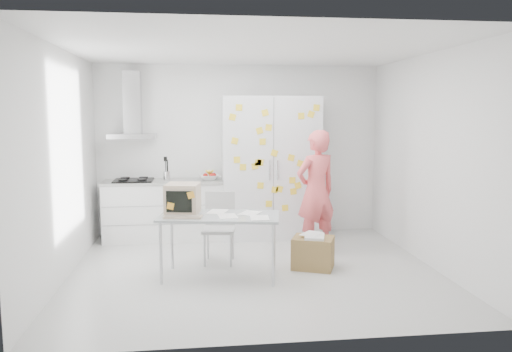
{
  "coord_description": "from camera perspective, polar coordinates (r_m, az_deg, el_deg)",
  "views": [
    {
      "loc": [
        -0.7,
        -5.98,
        1.95
      ],
      "look_at": [
        0.1,
        0.64,
        1.1
      ],
      "focal_mm": 35.0,
      "sensor_mm": 36.0,
      "label": 1
    }
  ],
  "objects": [
    {
      "name": "cardboard_box",
      "position": [
        6.39,
        6.54,
        -8.64
      ],
      "size": [
        0.61,
        0.56,
        0.43
      ],
      "rotation": [
        0.0,
        0.0,
        -0.39
      ],
      "color": "olive",
      "rests_on": "ground"
    },
    {
      "name": "desk",
      "position": [
        5.96,
        -6.87,
        -3.5
      ],
      "size": [
        1.5,
        0.93,
        1.11
      ],
      "rotation": [
        0.0,
        0.0,
        -0.17
      ],
      "color": "#A6ADB1",
      "rests_on": "ground"
    },
    {
      "name": "floor",
      "position": [
        6.33,
        -0.2,
        -10.78
      ],
      "size": [
        4.5,
        4.0,
        0.02
      ],
      "primitive_type": "cube",
      "color": "silver",
      "rests_on": "ground"
    },
    {
      "name": "tall_cabinet",
      "position": [
        7.79,
        1.64,
        0.97
      ],
      "size": [
        1.5,
        0.68,
        2.2
      ],
      "color": "silver",
      "rests_on": "ground"
    },
    {
      "name": "counter_run",
      "position": [
        7.84,
        -10.43,
        -3.75
      ],
      "size": [
        1.84,
        0.63,
        1.28
      ],
      "color": "white",
      "rests_on": "ground"
    },
    {
      "name": "walls",
      "position": [
        6.77,
        -0.92,
        2.15
      ],
      "size": [
        4.52,
        4.01,
        2.7
      ],
      "color": "white",
      "rests_on": "ground"
    },
    {
      "name": "person",
      "position": [
        7.02,
        6.87,
        -1.76
      ],
      "size": [
        0.73,
        0.62,
        1.72
      ],
      "primitive_type": "imported",
      "rotation": [
        0.0,
        0.0,
        3.52
      ],
      "color": "#FB6165",
      "rests_on": "ground"
    },
    {
      "name": "ceiling",
      "position": [
        6.07,
        -0.21,
        14.34
      ],
      "size": [
        4.5,
        4.0,
        0.02
      ],
      "primitive_type": "cube",
      "color": "white",
      "rests_on": "walls"
    },
    {
      "name": "range_hood",
      "position": [
        7.88,
        -13.93,
        7.09
      ],
      "size": [
        0.7,
        0.48,
        1.01
      ],
      "color": "silver",
      "rests_on": "walls"
    },
    {
      "name": "chair",
      "position": [
        6.58,
        -4.2,
        -5.36
      ],
      "size": [
        0.47,
        0.47,
        0.91
      ],
      "rotation": [
        0.0,
        0.0,
        -0.15
      ],
      "color": "#B4B4B2",
      "rests_on": "ground"
    }
  ]
}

